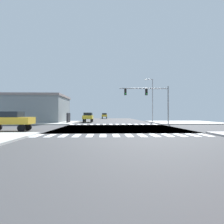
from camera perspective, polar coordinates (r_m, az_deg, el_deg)
ground at (r=21.41m, az=2.18°, el=-5.08°), size 90.00×90.00×0.05m
sidewalk_corner_ne at (r=36.36m, az=21.65°, el=-3.02°), size 12.00×12.00×0.14m
sidewalk_corner_nw at (r=35.24m, az=-20.96°, el=-3.11°), size 12.00×12.00×0.14m
crosswalk_near at (r=14.14m, az=3.31°, el=-7.30°), size 13.50×2.00×0.01m
crosswalk_far at (r=28.66m, az=0.63°, el=-3.87°), size 13.50×2.00×0.01m
traffic_signal_mast at (r=29.11m, az=11.39°, el=5.03°), size 7.77×0.55×6.02m
street_lamp at (r=39.18m, az=12.27°, el=4.78°), size 1.78×0.32×8.97m
bank_building at (r=39.44m, az=-25.59°, el=0.92°), size 17.27×10.07×5.26m
sedan_crossing_1 at (r=35.91m, az=-7.49°, el=-1.42°), size 1.80×4.30×1.88m
sedan_queued_2 at (r=61.91m, az=-2.38°, el=-1.05°), size 1.80×4.30×1.88m
sedan_leading_3 at (r=20.06m, az=-29.45°, el=-2.05°), size 4.30×1.80×1.88m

